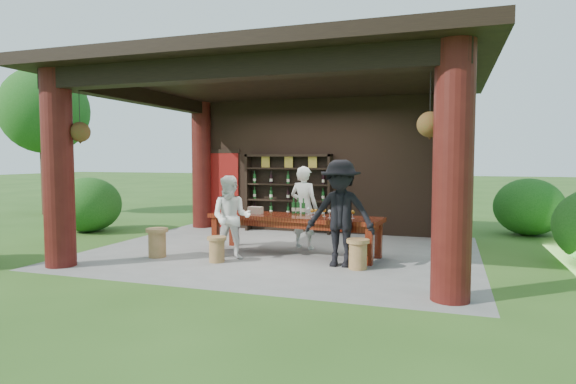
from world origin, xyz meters
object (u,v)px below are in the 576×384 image
(stool_near_right, at_px, (358,253))
(napkin_basket, at_px, (255,210))
(stool_far_left, at_px, (157,242))
(tasting_table, at_px, (294,221))
(guest_woman, at_px, (231,217))
(host, at_px, (304,207))
(stool_near_left, at_px, (217,249))
(guest_man, at_px, (340,213))
(wine_shelf, at_px, (288,193))

(stool_near_right, xyz_separation_m, napkin_basket, (-2.18, 0.84, 0.55))
(stool_far_left, bearing_deg, tasting_table, 24.25)
(guest_woman, bearing_deg, host, 43.08)
(stool_near_left, height_order, stool_near_right, stool_near_right)
(stool_near_right, distance_m, host, 2.12)
(stool_near_left, distance_m, stool_far_left, 1.25)
(napkin_basket, bearing_deg, tasting_table, -0.01)
(tasting_table, height_order, napkin_basket, napkin_basket)
(stool_near_left, xyz_separation_m, guest_man, (2.14, 0.38, 0.67))
(stool_near_left, bearing_deg, guest_man, 10.00)
(tasting_table, xyz_separation_m, stool_near_right, (1.38, -0.84, -0.37))
(tasting_table, bearing_deg, guest_woman, -141.20)
(tasting_table, distance_m, napkin_basket, 0.82)
(stool_far_left, xyz_separation_m, napkin_basket, (1.54, 1.05, 0.54))
(stool_near_left, bearing_deg, wine_shelf, 88.82)
(wine_shelf, xyz_separation_m, guest_man, (2.06, -3.36, -0.07))
(wine_shelf, distance_m, host, 2.22)
(wine_shelf, distance_m, guest_woman, 3.41)
(wine_shelf, distance_m, stool_near_left, 3.81)
(stool_far_left, distance_m, guest_woman, 1.49)
(stool_near_right, xyz_separation_m, guest_woman, (-2.34, 0.07, 0.50))
(stool_far_left, distance_m, guest_man, 3.46)
(guest_man, bearing_deg, napkin_basket, 158.33)
(tasting_table, xyz_separation_m, guest_woman, (-0.95, -0.77, 0.13))
(stool_far_left, height_order, guest_woman, guest_woman)
(tasting_table, bearing_deg, stool_near_right, -31.23)
(stool_near_right, bearing_deg, napkin_basket, 158.95)
(guest_man, distance_m, napkin_basket, 1.98)
(wine_shelf, distance_m, stool_near_right, 4.28)
(napkin_basket, bearing_deg, guest_man, -21.21)
(stool_near_right, bearing_deg, host, 132.68)
(wine_shelf, bearing_deg, stool_near_left, -91.18)
(stool_far_left, xyz_separation_m, host, (2.33, 1.72, 0.55))
(napkin_basket, bearing_deg, stool_near_left, -104.82)
(stool_far_left, relative_size, guest_man, 0.30)
(host, bearing_deg, guest_man, 140.68)
(tasting_table, xyz_separation_m, stool_far_left, (-2.34, -1.05, -0.35))
(napkin_basket, bearing_deg, wine_shelf, 94.60)
(tasting_table, height_order, stool_near_right, tasting_table)
(stool_far_left, relative_size, napkin_basket, 2.06)
(napkin_basket, bearing_deg, host, 40.14)
(stool_near_right, relative_size, host, 0.30)
(wine_shelf, bearing_deg, host, -63.09)
(guest_woman, distance_m, napkin_basket, 0.79)
(tasting_table, relative_size, stool_far_left, 6.37)
(tasting_table, distance_m, stool_near_left, 1.59)
(stool_near_left, xyz_separation_m, napkin_basket, (0.29, 1.09, 0.58))
(wine_shelf, distance_m, stool_far_left, 3.99)
(tasting_table, relative_size, stool_near_right, 6.82)
(stool_near_right, bearing_deg, guest_man, 159.86)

